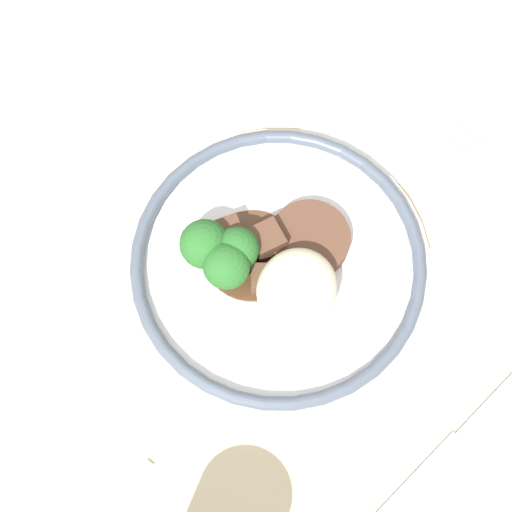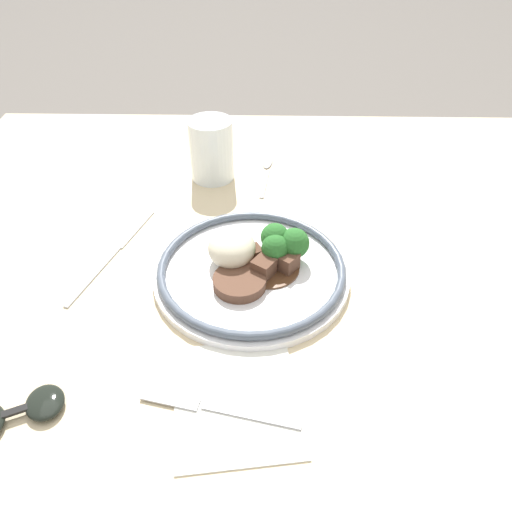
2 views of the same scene
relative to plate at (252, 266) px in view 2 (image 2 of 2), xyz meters
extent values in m
plane|color=#5B5651|center=(-0.03, -0.01, -0.05)|extent=(8.00, 8.00, 0.00)
cube|color=beige|center=(-0.03, -0.01, -0.03)|extent=(1.12, 1.17, 0.03)
cube|color=silver|center=(-0.21, 0.01, -0.02)|extent=(0.18, 0.16, 0.00)
cylinder|color=white|center=(0.00, 0.00, -0.01)|extent=(0.27, 0.27, 0.01)
torus|color=#4C5666|center=(0.00, 0.00, 0.00)|extent=(0.26, 0.26, 0.01)
ellipsoid|color=beige|center=(0.02, 0.03, 0.02)|extent=(0.07, 0.07, 0.05)
cylinder|color=brown|center=(-0.04, 0.02, 0.00)|extent=(0.07, 0.07, 0.01)
cylinder|color=#51331E|center=(0.00, -0.02, 0.00)|extent=(0.09, 0.09, 0.00)
cube|color=brown|center=(-0.01, -0.01, 0.01)|extent=(0.04, 0.04, 0.03)
cube|color=brown|center=(0.02, 0.00, 0.00)|extent=(0.03, 0.03, 0.02)
cube|color=brown|center=(0.01, -0.03, 0.01)|extent=(0.03, 0.03, 0.02)
cube|color=brown|center=(0.00, -0.05, 0.01)|extent=(0.04, 0.04, 0.03)
cylinder|color=#568442|center=(0.01, -0.03, 0.00)|extent=(0.01, 0.01, 0.01)
sphere|color=#286628|center=(0.01, -0.03, 0.02)|extent=(0.04, 0.04, 0.04)
cylinder|color=#568442|center=(0.02, -0.06, 0.00)|extent=(0.02, 0.02, 0.01)
sphere|color=#286628|center=(0.02, -0.06, 0.02)|extent=(0.04, 0.04, 0.04)
cylinder|color=#568442|center=(0.01, -0.03, 0.00)|extent=(0.01, 0.01, 0.01)
sphere|color=#286628|center=(0.01, -0.03, 0.01)|extent=(0.03, 0.03, 0.03)
cylinder|color=#568442|center=(0.03, -0.03, 0.00)|extent=(0.01, 0.01, 0.02)
sphere|color=#286628|center=(0.03, -0.03, 0.03)|extent=(0.04, 0.04, 0.04)
cylinder|color=yellow|center=(0.27, 0.08, 0.02)|extent=(0.07, 0.07, 0.07)
cylinder|color=white|center=(0.27, 0.08, 0.04)|extent=(0.08, 0.08, 0.11)
cube|color=#ADADB2|center=(-0.23, 0.00, -0.01)|extent=(0.03, 0.11, 0.00)
cube|color=#ADADB2|center=(-0.21, 0.09, -0.01)|extent=(0.03, 0.07, 0.00)
cube|color=#ADADB2|center=(-0.01, 0.22, -0.02)|extent=(0.13, 0.05, 0.00)
cube|color=#ADADB2|center=(0.10, 0.19, -0.02)|extent=(0.10, 0.04, 0.00)
cube|color=#ADADB2|center=(0.24, -0.01, -0.02)|extent=(0.09, 0.02, 0.00)
ellipsoid|color=#ADADB2|center=(0.32, -0.02, -0.02)|extent=(0.05, 0.02, 0.01)
ellipsoid|color=black|center=(-0.22, 0.22, -0.01)|extent=(0.06, 0.06, 0.01)
cube|color=black|center=(-0.23, 0.25, -0.01)|extent=(0.02, 0.03, 0.00)
camera|label=1|loc=(0.19, 0.09, 0.59)|focal=50.00mm
camera|label=2|loc=(-0.53, -0.02, 0.46)|focal=35.00mm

